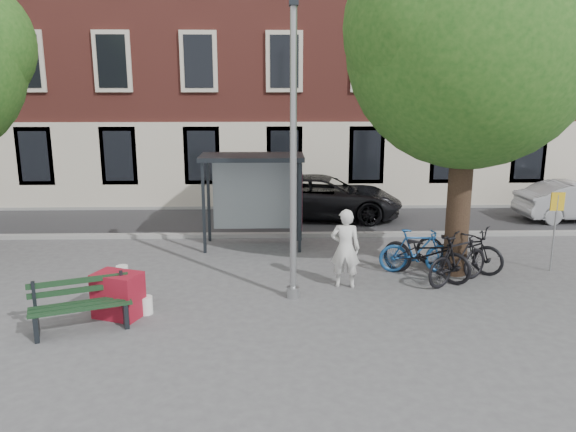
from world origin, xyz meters
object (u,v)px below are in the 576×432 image
Objects in this scene: lamppost at (293,171)px; bike_d at (458,260)px; painter at (345,248)px; notice_sign at (556,214)px; bike_a at (459,248)px; red_stand at (118,295)px; bike_b at (417,251)px; bike_c at (426,254)px; bus_shelter at (266,179)px; car_dark at (324,197)px; bench at (81,308)px.

bike_d is at bearing 11.49° from lamppost.
painter is 0.92× the size of notice_sign.
lamppost is 4.49m from bike_d.
lamppost is at bearing -167.44° from notice_sign.
red_stand is at bearing 144.79° from bike_a.
bike_c reaches higher than bike_b.
bike_b is (1.88, 0.95, -0.36)m from painter.
painter is (1.20, 0.65, -1.87)m from lamppost.
bus_shelter is 1.43× the size of notice_sign.
car_dark is 7.81m from notice_sign.
lamppost reaches higher than bike_b.
painter is at bearing 147.06° from bike_c.
bike_d is 0.98× the size of notice_sign.
bus_shelter is 1.56× the size of bike_b.
painter is 4.97m from red_stand.
painter is 2.11m from bike_c.
notice_sign is (2.27, -0.15, 0.88)m from bike_a.
bus_shelter is at bearing 59.34° from bike_b.
car_dark is (5.39, 8.99, 0.30)m from bench.
notice_sign is at bearing -41.98° from bike_c.
red_stand is at bearing -165.40° from lamppost.
car_dark is 2.66× the size of notice_sign.
car_dark is at bearing 59.95° from bus_shelter.
bench is at bearing -132.32° from red_stand.
bus_shelter reaches higher than car_dark.
bike_c reaches higher than bike_d.
bike_b is (3.08, 1.59, -2.24)m from lamppost.
car_dark is 5.88× the size of red_stand.
bike_a is (2.97, 1.11, -0.33)m from painter.
red_stand is at bearing 157.24° from car_dark.
painter is at bearing 1.30° from bench.
bike_b reaches higher than bench.
car_dark is at bearing 20.00° from bike_b.
bus_shelter is at bearing 94.11° from bike_c.
bike_b is at bearing 2.48° from bench.
bench is (-4.04, -1.51, -2.35)m from lamppost.
lamppost reaches higher than notice_sign.
bike_d is 7.53m from red_stand.
bike_b is at bearing -34.24° from bus_shelter.
red_stand is (-2.89, -5.02, -1.47)m from bus_shelter.
notice_sign is (7.05, -2.50, -0.46)m from bus_shelter.
bike_a is 1.20× the size of bike_b.
bus_shelter is 5.97m from red_stand.
bike_b is (7.12, 3.10, 0.12)m from bench.
bus_shelter is 6.74m from bench.
bike_a is 1.10× the size of notice_sign.
red_stand is (0.54, 0.59, 0.02)m from bench.
bench is 0.96× the size of notice_sign.
bike_c is (3.82, -2.89, -1.32)m from bus_shelter.
bike_a is 1.10m from bike_c.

